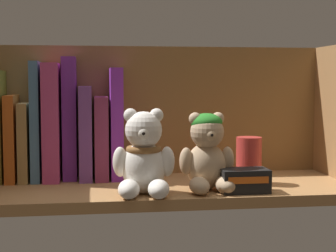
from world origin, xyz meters
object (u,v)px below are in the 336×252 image
object	(u,v)px
book_1	(14,137)
book_7	(101,137)
book_6	(86,132)
book_0	(1,125)
pillar_candle	(249,160)
book_4	(52,121)
book_5	(70,118)
book_2	(26,141)
book_8	(116,123)
small_product_box	(244,180)
teddy_bear_larger	(144,158)
teddy_bear_smaller	(207,153)
book_3	(37,121)

from	to	relation	value
book_1	book_7	bearing A→B (deg)	0.00
book_1	book_7	size ratio (longest dim) A/B	1.02
book_6	book_0	bearing A→B (deg)	180.00
book_7	pillar_candle	world-z (taller)	book_7
book_4	book_5	size ratio (longest dim) A/B	0.95
book_2	book_5	distance (cm)	9.87
book_2	book_5	world-z (taller)	book_5
book_8	book_1	bearing A→B (deg)	180.00
book_2	small_product_box	bearing A→B (deg)	-25.57
small_product_box	book_7	bearing A→B (deg)	142.50
book_7	book_8	bearing A→B (deg)	0.00
book_0	book_5	size ratio (longest dim) A/B	0.89
book_4	teddy_bear_larger	distance (cm)	25.31
book_4	teddy_bear_smaller	xyz separation A→B (cm)	(28.43, -16.36, -4.91)
book_1	book_5	xyz separation A→B (cm)	(11.18, 0.00, 3.75)
book_5	teddy_bear_larger	world-z (taller)	book_5
book_2	book_6	size ratio (longest dim) A/B	0.82
book_1	book_8	distance (cm)	20.64
book_1	book_6	xyz separation A→B (cm)	(14.31, 0.00, 0.88)
teddy_bear_larger	pillar_candle	xyz separation A→B (cm)	(20.97, 6.95, -1.89)
book_4	teddy_bear_larger	xyz separation A→B (cm)	(16.72, -18.27, -5.20)
book_3	pillar_candle	size ratio (longest dim) A/B	2.62
book_3	book_6	bearing A→B (deg)	0.00
book_7	book_5	bearing A→B (deg)	180.00
book_7	teddy_bear_smaller	xyz separation A→B (cm)	(18.72, -16.36, -1.62)
book_1	book_2	bearing A→B (deg)	0.00
book_5	book_6	bearing A→B (deg)	0.00
book_0	book_7	distance (cm)	19.99
book_1	book_5	world-z (taller)	book_5
book_1	pillar_candle	xyz separation A→B (cm)	(45.39, -11.33, -3.98)
book_7	teddy_bear_larger	distance (cm)	19.67
pillar_candle	book_0	bearing A→B (deg)	166.67
book_1	pillar_candle	bearing A→B (deg)	-14.01
book_8	small_product_box	bearing A→B (deg)	-41.18
book_1	book_2	world-z (taller)	book_1
book_6	teddy_bear_smaller	size ratio (longest dim) A/B	1.33
book_0	pillar_candle	size ratio (longest dim) A/B	2.42
book_8	teddy_bear_larger	bearing A→B (deg)	-77.80
book_6	teddy_bear_larger	size ratio (longest dim) A/B	1.25
book_0	book_8	world-z (taller)	book_8
book_5	teddy_bear_smaller	bearing A→B (deg)	-33.27
book_0	book_3	bearing A→B (deg)	0.00
book_8	book_4	bearing A→B (deg)	180.00
book_8	pillar_candle	size ratio (longest dim) A/B	2.48
book_2	book_8	distance (cm)	18.38
book_5	book_7	size ratio (longest dim) A/B	1.47
book_3	teddy_bear_smaller	bearing A→B (deg)	-27.52
small_product_box	pillar_candle	bearing A→B (deg)	68.03
small_product_box	book_8	bearing A→B (deg)	138.82
small_product_box	book_0	bearing A→B (deg)	156.89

